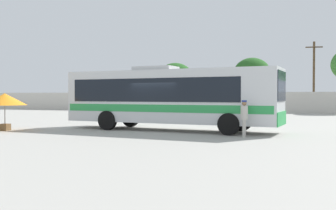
{
  "coord_description": "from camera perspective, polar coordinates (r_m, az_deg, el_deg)",
  "views": [
    {
      "loc": [
        7.4,
        -19.16,
        1.85
      ],
      "look_at": [
        -0.2,
        1.95,
        1.31
      ],
      "focal_mm": 41.73,
      "sensor_mm": 36.0,
      "label": 1
    }
  ],
  "objects": [
    {
      "name": "attendant_by_bus_door",
      "position": [
        17.65,
        11.07,
        -1.62
      ],
      "size": [
        0.34,
        0.34,
        1.64
      ],
      "color": "#B7B2A8",
      "rests_on": "ground_plane"
    },
    {
      "name": "ground_plane",
      "position": [
        30.14,
        5.56,
        -2.14
      ],
      "size": [
        300.0,
        300.0,
        0.0
      ],
      "primitive_type": "plane",
      "color": "#A3A099"
    },
    {
      "name": "vendor_umbrella_near_gate_orange",
      "position": [
        22.29,
        -22.75,
        0.7
      ],
      "size": [
        2.26,
        2.26,
        1.97
      ],
      "color": "gray",
      "rests_on": "ground_plane"
    },
    {
      "name": "parked_car_second_grey",
      "position": [
        42.45,
        2.78,
        -0.04
      ],
      "size": [
        4.53,
        2.12,
        1.51
      ],
      "color": "slate",
      "rests_on": "ground_plane"
    },
    {
      "name": "parked_car_leftmost_dark_blue",
      "position": [
        43.56,
        -4.16,
        -0.04
      ],
      "size": [
        4.57,
        2.26,
        1.44
      ],
      "color": "navy",
      "rests_on": "ground_plane"
    },
    {
      "name": "utility_pole_near",
      "position": [
        45.68,
        20.53,
        4.06
      ],
      "size": [
        1.79,
        0.42,
        7.75
      ],
      "color": "#4C3823",
      "rests_on": "ground_plane"
    },
    {
      "name": "roadside_tree_midleft",
      "position": [
        46.75,
        12.16,
        4.54
      ],
      "size": [
        4.27,
        4.27,
        6.27
      ],
      "color": "brown",
      "rests_on": "ground_plane"
    },
    {
      "name": "coach_bus_silver_green",
      "position": [
        20.77,
        0.01,
        1.31
      ],
      "size": [
        11.7,
        3.54,
        3.41
      ],
      "color": "silver",
      "rests_on": "ground_plane"
    },
    {
      "name": "perimeter_wall",
      "position": [
        43.78,
        10.08,
        0.4
      ],
      "size": [
        80.0,
        0.3,
        2.23
      ],
      "primitive_type": "cube",
      "color": "beige",
      "rests_on": "ground_plane"
    },
    {
      "name": "roadside_tree_left",
      "position": [
        52.73,
        1.05,
        3.84
      ],
      "size": [
        5.02,
        5.02,
        6.25
      ],
      "color": "brown",
      "rests_on": "ground_plane"
    }
  ]
}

